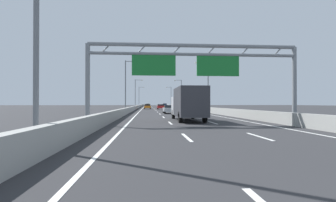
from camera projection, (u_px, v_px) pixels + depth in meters
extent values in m
plane|color=#2D2D30|center=(157.00, 107.00, 99.79)|extent=(260.00, 260.00, 0.00)
cube|color=white|center=(187.00, 137.00, 12.43)|extent=(0.16, 3.00, 0.01)
cube|color=white|center=(170.00, 123.00, 21.40)|extent=(0.16, 3.00, 0.01)
cube|color=white|center=(163.00, 117.00, 30.37)|extent=(0.16, 3.00, 0.01)
cube|color=white|center=(160.00, 114.00, 39.34)|extent=(0.16, 3.00, 0.01)
cube|color=white|center=(158.00, 112.00, 48.31)|extent=(0.16, 3.00, 0.01)
cube|color=white|center=(156.00, 111.00, 57.29)|extent=(0.16, 3.00, 0.01)
cube|color=white|center=(155.00, 110.00, 66.26)|extent=(0.16, 3.00, 0.01)
cube|color=white|center=(154.00, 109.00, 75.23)|extent=(0.16, 3.00, 0.01)
cube|color=white|center=(153.00, 108.00, 84.20)|extent=(0.16, 3.00, 0.01)
cube|color=white|center=(153.00, 108.00, 93.17)|extent=(0.16, 3.00, 0.01)
cube|color=white|center=(152.00, 107.00, 102.14)|extent=(0.16, 3.00, 0.01)
cube|color=white|center=(152.00, 107.00, 111.11)|extent=(0.16, 3.00, 0.01)
cube|color=white|center=(151.00, 107.00, 120.08)|extent=(0.16, 3.00, 0.01)
cube|color=white|center=(151.00, 107.00, 129.06)|extent=(0.16, 3.00, 0.01)
cube|color=white|center=(151.00, 106.00, 138.03)|extent=(0.16, 3.00, 0.01)
cube|color=white|center=(151.00, 106.00, 147.00)|extent=(0.16, 3.00, 0.01)
cube|color=white|center=(151.00, 106.00, 155.97)|extent=(0.16, 3.00, 0.01)
cube|color=white|center=(259.00, 137.00, 12.71)|extent=(0.16, 3.00, 0.01)
cube|color=white|center=(213.00, 123.00, 21.69)|extent=(0.16, 3.00, 0.01)
cube|color=white|center=(194.00, 117.00, 30.66)|extent=(0.16, 3.00, 0.01)
cube|color=white|center=(183.00, 114.00, 39.63)|extent=(0.16, 3.00, 0.01)
cube|color=white|center=(177.00, 112.00, 48.60)|extent=(0.16, 3.00, 0.01)
cube|color=white|center=(172.00, 111.00, 57.57)|extent=(0.16, 3.00, 0.01)
cube|color=white|center=(169.00, 110.00, 66.54)|extent=(0.16, 3.00, 0.01)
cube|color=white|center=(166.00, 109.00, 75.51)|extent=(0.16, 3.00, 0.01)
cube|color=white|center=(164.00, 108.00, 84.49)|extent=(0.16, 3.00, 0.01)
cube|color=white|center=(163.00, 108.00, 93.46)|extent=(0.16, 3.00, 0.01)
cube|color=white|center=(161.00, 107.00, 102.43)|extent=(0.16, 3.00, 0.01)
cube|color=white|center=(160.00, 107.00, 111.40)|extent=(0.16, 3.00, 0.01)
cube|color=white|center=(159.00, 107.00, 120.37)|extent=(0.16, 3.00, 0.01)
cube|color=white|center=(158.00, 107.00, 129.34)|extent=(0.16, 3.00, 0.01)
cube|color=white|center=(158.00, 106.00, 138.31)|extent=(0.16, 3.00, 0.01)
cube|color=white|center=(157.00, 106.00, 147.28)|extent=(0.16, 3.00, 0.01)
cube|color=white|center=(157.00, 106.00, 156.26)|extent=(0.16, 3.00, 0.01)
cube|color=white|center=(143.00, 108.00, 87.41)|extent=(0.16, 176.00, 0.01)
cube|color=white|center=(174.00, 108.00, 88.25)|extent=(0.16, 176.00, 0.01)
cube|color=#9E9E99|center=(140.00, 106.00, 109.22)|extent=(0.45, 220.00, 0.95)
cube|color=#9E9E99|center=(172.00, 106.00, 110.31)|extent=(0.45, 220.00, 0.95)
cylinder|color=gray|center=(88.00, 84.00, 19.73)|extent=(0.36, 0.36, 6.20)
cylinder|color=gray|center=(294.00, 85.00, 21.04)|extent=(0.36, 0.36, 6.20)
cylinder|color=gray|center=(194.00, 45.00, 20.41)|extent=(16.47, 0.32, 0.32)
cylinder|color=gray|center=(194.00, 54.00, 20.41)|extent=(16.47, 0.26, 0.26)
cylinder|color=gray|center=(106.00, 48.00, 19.86)|extent=(0.74, 0.10, 0.74)
cylinder|color=gray|center=(142.00, 49.00, 20.08)|extent=(0.74, 0.10, 0.74)
cylinder|color=gray|center=(177.00, 50.00, 20.30)|extent=(0.74, 0.10, 0.74)
cylinder|color=gray|center=(211.00, 50.00, 20.52)|extent=(0.74, 0.10, 0.74)
cylinder|color=gray|center=(245.00, 51.00, 20.74)|extent=(0.74, 0.10, 0.74)
cylinder|color=gray|center=(278.00, 51.00, 20.95)|extent=(0.74, 0.10, 0.74)
cube|color=#19752D|center=(154.00, 65.00, 20.15)|extent=(3.40, 0.12, 1.60)
cube|color=#19752D|center=(218.00, 66.00, 20.55)|extent=(3.40, 0.12, 1.60)
cylinder|color=slate|center=(36.00, 18.00, 9.38)|extent=(0.20, 0.20, 9.50)
cylinder|color=slate|center=(125.00, 86.00, 47.48)|extent=(0.20, 0.20, 9.50)
cylinder|color=slate|center=(132.00, 61.00, 47.61)|extent=(2.20, 0.12, 0.12)
cube|color=#F2EAC6|center=(138.00, 62.00, 47.70)|extent=(0.56, 0.28, 0.20)
cylinder|color=slate|center=(208.00, 87.00, 48.70)|extent=(0.20, 0.20, 9.50)
cylinder|color=slate|center=(202.00, 62.00, 48.66)|extent=(2.20, 0.12, 0.12)
cube|color=#F2EAC6|center=(196.00, 63.00, 48.57)|extent=(0.56, 0.28, 0.20)
cylinder|color=slate|center=(135.00, 94.00, 85.59)|extent=(0.20, 0.20, 9.50)
cylinder|color=slate|center=(139.00, 80.00, 85.71)|extent=(2.20, 0.12, 0.12)
cube|color=#F2EAC6|center=(142.00, 80.00, 85.80)|extent=(0.56, 0.28, 0.20)
cylinder|color=slate|center=(181.00, 94.00, 86.81)|extent=(0.20, 0.20, 9.50)
cylinder|color=slate|center=(178.00, 80.00, 86.76)|extent=(2.20, 0.12, 0.12)
cube|color=#F2EAC6|center=(175.00, 81.00, 86.67)|extent=(0.56, 0.28, 0.20)
cylinder|color=slate|center=(139.00, 97.00, 123.69)|extent=(0.20, 0.20, 9.50)
cylinder|color=slate|center=(141.00, 87.00, 123.82)|extent=(2.20, 0.12, 0.12)
cube|color=#F2EAC6|center=(144.00, 87.00, 123.90)|extent=(0.56, 0.28, 0.20)
cylinder|color=slate|center=(171.00, 97.00, 124.91)|extent=(0.20, 0.20, 9.50)
cylinder|color=slate|center=(169.00, 87.00, 124.86)|extent=(2.20, 0.12, 0.12)
cube|color=#F2EAC6|center=(167.00, 87.00, 124.78)|extent=(0.56, 0.28, 0.20)
cube|color=#A8ADB2|center=(169.00, 110.00, 41.55)|extent=(1.87, 4.66, 0.60)
cube|color=black|center=(169.00, 106.00, 41.20)|extent=(1.65, 1.88, 0.44)
cylinder|color=black|center=(163.00, 111.00, 43.26)|extent=(0.22, 0.64, 0.64)
cylinder|color=black|center=(173.00, 111.00, 43.39)|extent=(0.22, 0.64, 0.64)
cylinder|color=black|center=(165.00, 112.00, 39.71)|extent=(0.22, 0.64, 0.64)
cylinder|color=black|center=(176.00, 112.00, 39.84)|extent=(0.22, 0.64, 0.64)
cube|color=orange|center=(147.00, 107.00, 73.32)|extent=(1.82, 4.38, 0.61)
cube|color=black|center=(147.00, 105.00, 73.51)|extent=(1.60, 1.92, 0.45)
cylinder|color=black|center=(145.00, 108.00, 74.89)|extent=(0.22, 0.64, 0.64)
cylinder|color=black|center=(150.00, 108.00, 75.02)|extent=(0.22, 0.64, 0.64)
cylinder|color=black|center=(145.00, 108.00, 71.62)|extent=(0.22, 0.64, 0.64)
cylinder|color=black|center=(150.00, 108.00, 71.75)|extent=(0.22, 0.64, 0.64)
cube|color=#2347AD|center=(165.00, 106.00, 108.33)|extent=(1.80, 4.40, 0.69)
cube|color=black|center=(165.00, 104.00, 108.53)|extent=(1.58, 2.00, 0.54)
cylinder|color=black|center=(163.00, 106.00, 109.91)|extent=(0.22, 0.64, 0.64)
cylinder|color=black|center=(166.00, 106.00, 110.04)|extent=(0.22, 0.64, 0.64)
cylinder|color=black|center=(163.00, 106.00, 106.62)|extent=(0.22, 0.64, 0.64)
cylinder|color=black|center=(167.00, 106.00, 106.74)|extent=(0.22, 0.64, 0.64)
cube|color=red|center=(161.00, 107.00, 71.07)|extent=(1.89, 4.41, 0.63)
cube|color=black|center=(161.00, 105.00, 71.29)|extent=(1.66, 1.78, 0.42)
cylinder|color=black|center=(157.00, 108.00, 72.65)|extent=(0.22, 0.64, 0.64)
cylinder|color=black|center=(163.00, 108.00, 72.79)|extent=(0.22, 0.64, 0.64)
cylinder|color=black|center=(158.00, 108.00, 69.36)|extent=(0.22, 0.64, 0.64)
cylinder|color=black|center=(164.00, 108.00, 69.49)|extent=(0.22, 0.64, 0.64)
cube|color=yellow|center=(148.00, 105.00, 122.41)|extent=(1.79, 4.43, 0.69)
cube|color=black|center=(148.00, 104.00, 121.97)|extent=(1.57, 1.81, 0.44)
cylinder|color=black|center=(146.00, 106.00, 124.00)|extent=(0.22, 0.64, 0.64)
cylinder|color=black|center=(149.00, 106.00, 124.12)|extent=(0.22, 0.64, 0.64)
cylinder|color=black|center=(146.00, 106.00, 120.68)|extent=(0.22, 0.64, 0.64)
cylinder|color=black|center=(149.00, 106.00, 120.80)|extent=(0.22, 0.64, 0.64)
cube|color=silver|center=(183.00, 106.00, 27.35)|extent=(2.36, 2.27, 1.83)
cube|color=#333338|center=(190.00, 102.00, 23.21)|extent=(2.36, 5.64, 2.57)
cylinder|color=black|center=(173.00, 114.00, 27.49)|extent=(0.28, 0.96, 0.96)
cylinder|color=black|center=(193.00, 114.00, 27.66)|extent=(0.28, 0.96, 0.96)
cylinder|color=black|center=(180.00, 117.00, 21.70)|extent=(0.28, 0.96, 0.96)
cylinder|color=black|center=(205.00, 117.00, 21.86)|extent=(0.28, 0.96, 0.96)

